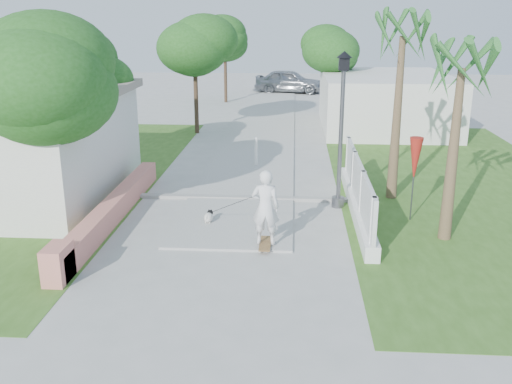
# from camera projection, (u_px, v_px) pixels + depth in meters

# --- Properties ---
(ground) EXTENTS (90.00, 90.00, 0.00)m
(ground) POSITION_uv_depth(u_px,v_px,m) (213.00, 290.00, 11.62)
(ground) COLOR #B7B7B2
(ground) RESTS_ON ground
(path_strip) EXTENTS (3.20, 36.00, 0.06)m
(path_strip) POSITION_uv_depth(u_px,v_px,m) (265.00, 118.00, 30.66)
(path_strip) COLOR #B7B7B2
(path_strip) RESTS_ON ground
(curb) EXTENTS (6.50, 0.25, 0.10)m
(curb) POSITION_uv_depth(u_px,v_px,m) (241.00, 198.00, 17.32)
(curb) COLOR #999993
(curb) RESTS_ON ground
(grass_left) EXTENTS (8.00, 20.00, 0.01)m
(grass_left) POSITION_uv_depth(u_px,v_px,m) (44.00, 177.00, 19.68)
(grass_left) COLOR #375F1E
(grass_left) RESTS_ON ground
(grass_right) EXTENTS (8.00, 20.00, 0.01)m
(grass_right) POSITION_uv_depth(u_px,v_px,m) (457.00, 185.00, 18.79)
(grass_right) COLOR #375F1E
(grass_right) RESTS_ON ground
(pink_wall) EXTENTS (0.45, 8.20, 0.80)m
(pink_wall) POSITION_uv_depth(u_px,v_px,m) (108.00, 214.00, 15.12)
(pink_wall) COLOR tan
(pink_wall) RESTS_ON ground
(lattice_fence) EXTENTS (0.35, 7.00, 1.50)m
(lattice_fence) POSITION_uv_depth(u_px,v_px,m) (358.00, 194.00, 16.01)
(lattice_fence) COLOR white
(lattice_fence) RESTS_ON ground
(building_right) EXTENTS (6.00, 8.00, 2.60)m
(building_right) POSITION_uv_depth(u_px,v_px,m) (384.00, 101.00, 27.99)
(building_right) COLOR silver
(building_right) RESTS_ON ground
(street_lamp) EXTENTS (0.44, 0.44, 4.44)m
(street_lamp) POSITION_uv_depth(u_px,v_px,m) (341.00, 125.00, 15.95)
(street_lamp) COLOR #59595E
(street_lamp) RESTS_ON ground
(bollard) EXTENTS (0.14, 0.14, 1.09)m
(bollard) POSITION_uv_depth(u_px,v_px,m) (256.00, 151.00, 20.96)
(bollard) COLOR white
(bollard) RESTS_ON ground
(patio_umbrella) EXTENTS (0.36, 0.36, 2.30)m
(patio_umbrella) POSITION_uv_depth(u_px,v_px,m) (415.00, 160.00, 15.10)
(patio_umbrella) COLOR #59595E
(patio_umbrella) RESTS_ON ground
(tree_left_near) EXTENTS (3.60, 3.60, 5.28)m
(tree_left_near) POSITION_uv_depth(u_px,v_px,m) (41.00, 83.00, 13.60)
(tree_left_near) COLOR #4C3826
(tree_left_near) RESTS_ON ground
(tree_left_mid) EXTENTS (3.20, 3.20, 4.85)m
(tree_left_mid) POSITION_uv_depth(u_px,v_px,m) (83.00, 73.00, 19.00)
(tree_left_mid) COLOR #4C3826
(tree_left_mid) RESTS_ON ground
(tree_path_left) EXTENTS (3.40, 3.40, 5.23)m
(tree_path_left) POSITION_uv_depth(u_px,v_px,m) (195.00, 50.00, 25.89)
(tree_path_left) COLOR #4C3826
(tree_path_left) RESTS_ON ground
(tree_path_right) EXTENTS (3.00, 3.00, 4.79)m
(tree_path_right) POSITION_uv_depth(u_px,v_px,m) (327.00, 53.00, 29.40)
(tree_path_right) COLOR #4C3826
(tree_path_right) RESTS_ON ground
(tree_path_far) EXTENTS (3.20, 3.20, 5.17)m
(tree_path_far) POSITION_uv_depth(u_px,v_px,m) (225.00, 41.00, 35.40)
(tree_path_far) COLOR #4C3826
(tree_path_far) RESTS_ON ground
(palm_far) EXTENTS (1.80, 1.80, 5.30)m
(palm_far) POSITION_uv_depth(u_px,v_px,m) (402.00, 47.00, 16.18)
(palm_far) COLOR brown
(palm_far) RESTS_ON ground
(palm_near) EXTENTS (1.80, 1.80, 4.70)m
(palm_near) POSITION_uv_depth(u_px,v_px,m) (461.00, 79.00, 13.14)
(palm_near) COLOR brown
(palm_near) RESTS_ON ground
(skateboarder) EXTENTS (1.94, 2.17, 1.94)m
(skateboarder) POSITION_uv_depth(u_px,v_px,m) (237.00, 205.00, 14.24)
(skateboarder) COLOR olive
(skateboarder) RESTS_ON ground
(dog) EXTENTS (0.28, 0.53, 0.36)m
(dog) POSITION_uv_depth(u_px,v_px,m) (209.00, 217.00, 15.27)
(dog) COLOR silver
(dog) RESTS_ON ground
(parked_car) EXTENTS (5.06, 2.59, 1.65)m
(parked_car) POSITION_uv_depth(u_px,v_px,m) (289.00, 81.00, 40.66)
(parked_car) COLOR #B4B8BC
(parked_car) RESTS_ON ground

